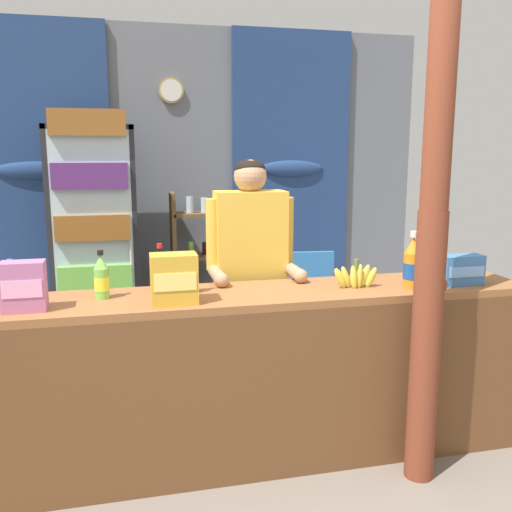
{
  "coord_description": "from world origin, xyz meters",
  "views": [
    {
      "loc": [
        -0.53,
        -2.28,
        1.66
      ],
      "look_at": [
        0.21,
        0.83,
        1.05
      ],
      "focal_mm": 39.38,
      "sensor_mm": 36.0,
      "label": 1
    }
  ],
  "objects_px": {
    "soda_bottle_cola": "(160,270)",
    "banana_bunch": "(355,277)",
    "timber_post": "(433,223)",
    "bottle_shelf_rack": "(198,260)",
    "snack_box_wafer": "(24,286)",
    "snack_box_choco_powder": "(174,279)",
    "soda_bottle_water": "(11,282)",
    "soda_bottle_grape_soda": "(192,275)",
    "plastic_lawn_chair": "(304,292)",
    "snack_box_biscuit": "(461,270)",
    "stall_counter": "(259,365)",
    "soda_bottle_lime_soda": "(101,278)",
    "soda_bottle_orange_soda": "(413,264)",
    "shopkeeper": "(251,261)",
    "drink_fridge": "(94,223)"
  },
  "relations": [
    {
      "from": "soda_bottle_cola",
      "to": "banana_bunch",
      "type": "bearing_deg",
      "value": -11.86
    },
    {
      "from": "timber_post",
      "to": "soda_bottle_cola",
      "type": "height_order",
      "value": "timber_post"
    },
    {
      "from": "bottle_shelf_rack",
      "to": "banana_bunch",
      "type": "height_order",
      "value": "bottle_shelf_rack"
    },
    {
      "from": "snack_box_wafer",
      "to": "banana_bunch",
      "type": "distance_m",
      "value": 1.65
    },
    {
      "from": "snack_box_choco_powder",
      "to": "soda_bottle_cola",
      "type": "bearing_deg",
      "value": 98.44
    },
    {
      "from": "soda_bottle_water",
      "to": "soda_bottle_grape_soda",
      "type": "height_order",
      "value": "soda_bottle_grape_soda"
    },
    {
      "from": "plastic_lawn_chair",
      "to": "banana_bunch",
      "type": "relative_size",
      "value": 3.24
    },
    {
      "from": "timber_post",
      "to": "snack_box_biscuit",
      "type": "relative_size",
      "value": 11.82
    },
    {
      "from": "snack_box_choco_powder",
      "to": "snack_box_wafer",
      "type": "height_order",
      "value": "snack_box_choco_powder"
    },
    {
      "from": "plastic_lawn_chair",
      "to": "snack_box_biscuit",
      "type": "relative_size",
      "value": 3.69
    },
    {
      "from": "soda_bottle_cola",
      "to": "snack_box_wafer",
      "type": "height_order",
      "value": "soda_bottle_cola"
    },
    {
      "from": "stall_counter",
      "to": "snack_box_biscuit",
      "type": "distance_m",
      "value": 1.22
    },
    {
      "from": "snack_box_wafer",
      "to": "snack_box_biscuit",
      "type": "xyz_separation_m",
      "value": [
        2.24,
        -0.0,
        -0.03
      ]
    },
    {
      "from": "soda_bottle_grape_soda",
      "to": "banana_bunch",
      "type": "xyz_separation_m",
      "value": [
        0.86,
        -0.1,
        -0.03
      ]
    },
    {
      "from": "soda_bottle_lime_soda",
      "to": "snack_box_biscuit",
      "type": "distance_m",
      "value": 1.91
    },
    {
      "from": "snack_box_choco_powder",
      "to": "snack_box_wafer",
      "type": "xyz_separation_m",
      "value": [
        -0.68,
        0.03,
        -0.01
      ]
    },
    {
      "from": "timber_post",
      "to": "soda_bottle_lime_soda",
      "type": "height_order",
      "value": "timber_post"
    },
    {
      "from": "plastic_lawn_chair",
      "to": "snack_box_biscuit",
      "type": "height_order",
      "value": "snack_box_biscuit"
    },
    {
      "from": "soda_bottle_cola",
      "to": "snack_box_biscuit",
      "type": "relative_size",
      "value": 1.05
    },
    {
      "from": "stall_counter",
      "to": "timber_post",
      "type": "relative_size",
      "value": 1.09
    },
    {
      "from": "soda_bottle_orange_soda",
      "to": "soda_bottle_water",
      "type": "height_order",
      "value": "soda_bottle_orange_soda"
    },
    {
      "from": "stall_counter",
      "to": "snack_box_wafer",
      "type": "xyz_separation_m",
      "value": [
        -1.11,
        0.01,
        0.48
      ]
    },
    {
      "from": "soda_bottle_cola",
      "to": "banana_bunch",
      "type": "xyz_separation_m",
      "value": [
        1.02,
        -0.21,
        -0.04
      ]
    },
    {
      "from": "plastic_lawn_chair",
      "to": "soda_bottle_cola",
      "type": "bearing_deg",
      "value": -132.46
    },
    {
      "from": "shopkeeper",
      "to": "soda_bottle_water",
      "type": "bearing_deg",
      "value": -167.85
    },
    {
      "from": "stall_counter",
      "to": "drink_fridge",
      "type": "bearing_deg",
      "value": 112.56
    },
    {
      "from": "bottle_shelf_rack",
      "to": "soda_bottle_cola",
      "type": "xyz_separation_m",
      "value": [
        -0.47,
        -2.05,
        0.36
      ]
    },
    {
      "from": "shopkeeper",
      "to": "snack_box_biscuit",
      "type": "distance_m",
      "value": 1.18
    },
    {
      "from": "snack_box_wafer",
      "to": "soda_bottle_cola",
      "type": "bearing_deg",
      "value": 23.62
    },
    {
      "from": "shopkeeper",
      "to": "soda_bottle_lime_soda",
      "type": "relative_size",
      "value": 6.57
    },
    {
      "from": "soda_bottle_cola",
      "to": "snack_box_choco_powder",
      "type": "bearing_deg",
      "value": -81.56
    },
    {
      "from": "plastic_lawn_chair",
      "to": "soda_bottle_lime_soda",
      "type": "relative_size",
      "value": 3.52
    },
    {
      "from": "banana_bunch",
      "to": "soda_bottle_cola",
      "type": "bearing_deg",
      "value": 168.14
    },
    {
      "from": "soda_bottle_water",
      "to": "snack_box_choco_powder",
      "type": "bearing_deg",
      "value": -18.47
    },
    {
      "from": "timber_post",
      "to": "snack_box_biscuit",
      "type": "height_order",
      "value": "timber_post"
    },
    {
      "from": "bottle_shelf_rack",
      "to": "timber_post",
      "type": "bearing_deg",
      "value": -73.26
    },
    {
      "from": "snack_box_choco_powder",
      "to": "bottle_shelf_rack",
      "type": "bearing_deg",
      "value": 79.84
    },
    {
      "from": "stall_counter",
      "to": "snack_box_choco_powder",
      "type": "xyz_separation_m",
      "value": [
        -0.43,
        -0.02,
        0.49
      ]
    },
    {
      "from": "drink_fridge",
      "to": "snack_box_wafer",
      "type": "xyz_separation_m",
      "value": [
        -0.22,
        -2.12,
        -0.02
      ]
    },
    {
      "from": "snack_box_biscuit",
      "to": "snack_box_choco_powder",
      "type": "bearing_deg",
      "value": -179.07
    },
    {
      "from": "soda_bottle_cola",
      "to": "snack_box_biscuit",
      "type": "distance_m",
      "value": 1.63
    },
    {
      "from": "drink_fridge",
      "to": "plastic_lawn_chair",
      "type": "xyz_separation_m",
      "value": [
        1.68,
        -0.47,
        -0.58
      ]
    },
    {
      "from": "soda_bottle_water",
      "to": "soda_bottle_lime_soda",
      "type": "bearing_deg",
      "value": -11.37
    },
    {
      "from": "drink_fridge",
      "to": "banana_bunch",
      "type": "xyz_separation_m",
      "value": [
        1.43,
        -2.06,
        -0.08
      ]
    },
    {
      "from": "soda_bottle_orange_soda",
      "to": "snack_box_wafer",
      "type": "bearing_deg",
      "value": 179.43
    },
    {
      "from": "plastic_lawn_chair",
      "to": "snack_box_choco_powder",
      "type": "relative_size",
      "value": 3.56
    },
    {
      "from": "soda_bottle_grape_soda",
      "to": "snack_box_choco_powder",
      "type": "relative_size",
      "value": 0.89
    },
    {
      "from": "soda_bottle_orange_soda",
      "to": "soda_bottle_grape_soda",
      "type": "height_order",
      "value": "soda_bottle_orange_soda"
    },
    {
      "from": "stall_counter",
      "to": "soda_bottle_water",
      "type": "height_order",
      "value": "soda_bottle_water"
    },
    {
      "from": "snack_box_wafer",
      "to": "bottle_shelf_rack",
      "type": "bearing_deg",
      "value": 64.68
    }
  ]
}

